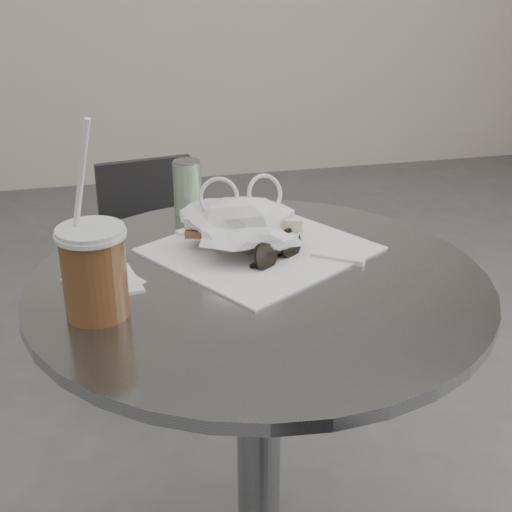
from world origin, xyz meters
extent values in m
cylinder|color=slate|center=(0.00, 0.20, 0.37)|extent=(0.08, 0.08, 0.71)
cylinder|color=slate|center=(0.00, 0.20, 0.73)|extent=(0.76, 0.76, 0.02)
cylinder|color=#2F2F32|center=(-0.09, 1.01, 0.01)|extent=(0.31, 0.31, 0.02)
cylinder|color=#2F2F32|center=(-0.09, 1.01, 0.21)|extent=(0.06, 0.06, 0.41)
cylinder|color=#2F2F32|center=(-0.09, 1.01, 0.41)|extent=(0.35, 0.35, 0.02)
cube|color=#2F2F32|center=(-0.11, 1.18, 0.54)|extent=(0.28, 0.06, 0.24)
cube|color=white|center=(0.03, 0.31, 0.74)|extent=(0.45, 0.44, 0.00)
ellipsoid|color=#B97846|center=(0.00, 0.33, 0.76)|extent=(0.25, 0.15, 0.03)
cube|color=brown|center=(0.00, 0.33, 0.78)|extent=(0.20, 0.11, 0.01)
ellipsoid|color=#B97846|center=(0.00, 0.33, 0.80)|extent=(0.25, 0.15, 0.04)
cylinder|color=brown|center=(-0.26, 0.14, 0.80)|extent=(0.09, 0.09, 0.13)
cylinder|color=silver|center=(-0.26, 0.14, 0.87)|extent=(0.10, 0.10, 0.01)
cylinder|color=white|center=(-0.27, 0.14, 0.92)|extent=(0.06, 0.05, 0.23)
cylinder|color=black|center=(0.02, 0.23, 0.76)|extent=(0.05, 0.05, 0.05)
cylinder|color=black|center=(0.07, 0.27, 0.76)|extent=(0.05, 0.05, 0.05)
cube|color=black|center=(0.05, 0.25, 0.76)|extent=(0.02, 0.02, 0.01)
cube|color=white|center=(-0.25, 0.23, 0.74)|extent=(0.13, 0.13, 0.01)
cube|color=white|center=(-0.25, 0.23, 0.75)|extent=(0.13, 0.13, 0.00)
cylinder|color=#5C9054|center=(-0.07, 0.53, 0.79)|extent=(0.06, 0.06, 0.10)
cylinder|color=slate|center=(-0.07, 0.53, 0.85)|extent=(0.05, 0.05, 0.00)
camera|label=1|loc=(-0.24, -0.82, 1.26)|focal=50.00mm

